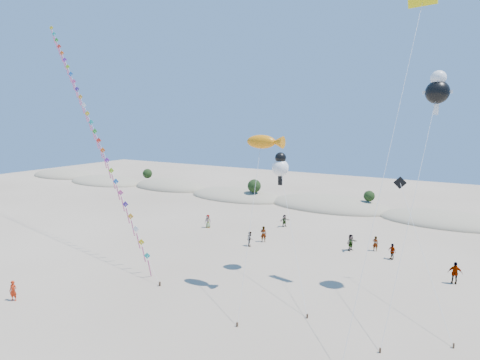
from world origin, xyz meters
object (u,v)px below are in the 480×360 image
fish_kite (265,142)px  parafoil_kite (421,9)px  kite_train (90,120)px  flyer_foreground (13,291)px

fish_kite → parafoil_kite: 14.75m
kite_train → flyer_foreground: size_ratio=18.23×
flyer_foreground → kite_train: bearing=92.9°
kite_train → parafoil_kite: (32.09, 3.20, 8.03)m
parafoil_kite → flyer_foreground: parafoil_kite is taller
kite_train → parafoil_kite: size_ratio=1.27×
kite_train → fish_kite: bearing=-5.8°
fish_kite → flyer_foreground: 22.01m
parafoil_kite → flyer_foreground: 36.55m
kite_train → fish_kite: size_ratio=2.31×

